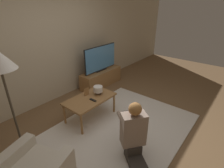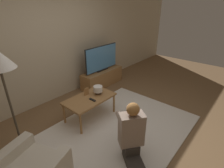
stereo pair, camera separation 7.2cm
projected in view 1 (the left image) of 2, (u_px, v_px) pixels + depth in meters
ground_plane at (121, 129)px, 3.22m from camera, size 10.00×10.00×0.00m
wall_back at (51, 44)px, 3.77m from camera, size 10.00×0.06×2.60m
rug at (121, 128)px, 3.22m from camera, size 2.67×2.02×0.02m
tv_stand at (101, 78)px, 4.83m from camera, size 1.26×0.39×0.43m
tv at (101, 58)px, 4.59m from camera, size 1.12×0.08×0.67m
coffee_table at (90, 100)px, 3.35m from camera, size 0.97×0.56×0.46m
floor_lamp at (0, 67)px, 2.08m from camera, size 0.39×0.39×1.65m
person_kneeling at (134, 133)px, 2.44m from camera, size 0.70×0.81×0.93m
picture_frame at (87, 92)px, 3.40m from camera, size 0.11×0.01×0.15m
table_lamp at (98, 90)px, 3.43m from camera, size 0.18×0.18×0.17m
remote at (93, 100)px, 3.24m from camera, size 0.04×0.15×0.02m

